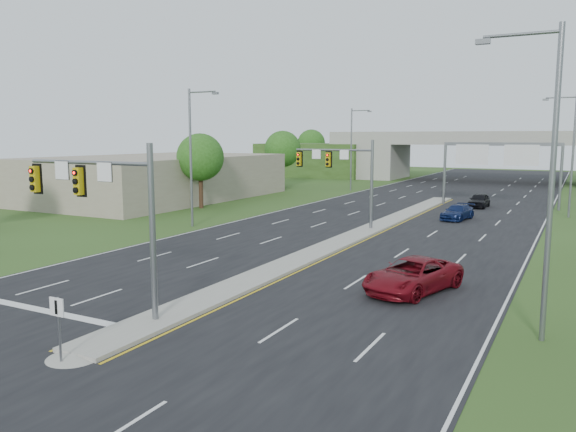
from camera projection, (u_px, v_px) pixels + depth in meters
The scene contains 22 objects.
ground at pixel (156, 323), 21.94m from camera, with size 240.00×240.00×0.00m, color #2B4318.
road at pixel (407, 215), 52.59m from camera, with size 24.00×160.00×0.02m, color black.
median at pixel (362, 233), 42.07m from camera, with size 2.00×54.00×0.16m, color gray.
median_nose at pixel (74, 356), 18.42m from camera, with size 2.00×2.00×0.16m, color gray.
lane_markings at pixel (379, 223), 47.54m from camera, with size 23.72×160.00×0.01m.
signal_mast_near at pixel (106, 200), 22.26m from camera, with size 6.62×0.60×7.00m.
signal_mast_far at pixel (344, 169), 44.16m from camera, with size 6.62×0.60×7.00m.
keep_right_sign at pixel (58, 319), 17.76m from camera, with size 0.60×0.13×2.20m.
sign_gantry at pixel (499, 156), 57.47m from camera, with size 11.58×0.44×6.67m.
overpass at pixel (485, 160), 91.52m from camera, with size 80.00×14.00×8.10m.
lightpole_l_mid at pixel (193, 151), 44.74m from camera, with size 2.85×0.25×11.00m.
lightpole_l_far at pixel (353, 145), 75.40m from camera, with size 2.85×0.25×11.00m.
lightpole_r_near at pixel (546, 170), 19.33m from camera, with size 2.85×0.25×11.00m.
lightpole_r_far at pixel (571, 150), 49.98m from camera, with size 2.85×0.25×11.00m.
tree_l_near at pixel (200, 157), 56.73m from camera, with size 4.80×4.80×7.60m.
tree_l_mid at pixel (283, 149), 80.43m from camera, with size 5.20×5.20×8.12m.
tree_back_a at pixel (311, 143), 121.01m from camera, with size 6.00×6.00×8.85m.
tree_back_b at pixel (373, 145), 114.59m from camera, with size 5.60×5.60×8.32m.
commercial_building at pixel (158, 177), 66.10m from camera, with size 18.00×30.00×5.00m, color gray.
car_far_a at pixel (413, 275), 26.25m from camera, with size 2.59×5.63×1.56m, color maroon.
car_far_b at pixel (457, 212), 49.20m from camera, with size 1.84×4.51×1.31m, color #0B1843.
car_far_c at pixel (479, 200), 57.82m from camera, with size 1.73×4.29×1.46m, color black.
Camera 1 is at (14.44, -16.28, 7.22)m, focal length 35.00 mm.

